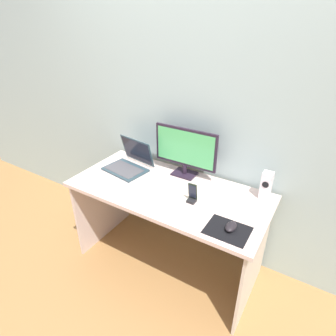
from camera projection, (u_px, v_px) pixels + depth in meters
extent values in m
plane|color=olive|center=(168.00, 261.00, 2.37)|extent=(8.00, 8.00, 0.00)
cube|color=#97AFAF|center=(195.00, 103.00, 2.05)|extent=(6.00, 0.04, 2.50)
cube|color=beige|center=(168.00, 191.00, 2.03)|extent=(1.43, 0.67, 0.03)
cube|color=beige|center=(103.00, 203.00, 2.51)|extent=(0.02, 0.63, 0.69)
cube|color=beige|center=(254.00, 264.00, 1.89)|extent=(0.02, 0.63, 0.69)
cube|color=black|center=(185.00, 174.00, 2.20)|extent=(0.18, 0.14, 0.01)
cylinder|color=black|center=(185.00, 169.00, 2.18)|extent=(0.04, 0.04, 0.07)
cube|color=black|center=(186.00, 147.00, 2.09)|extent=(0.50, 0.02, 0.29)
cube|color=#4CB266|center=(185.00, 148.00, 2.09)|extent=(0.47, 0.00, 0.26)
cube|color=white|center=(266.00, 185.00, 1.88)|extent=(0.07, 0.06, 0.20)
cylinder|color=black|center=(265.00, 185.00, 1.84)|extent=(0.04, 0.00, 0.04)
cube|color=#2C414C|center=(125.00, 170.00, 2.26)|extent=(0.35, 0.28, 0.02)
cube|color=#47474C|center=(124.00, 169.00, 2.24)|extent=(0.31, 0.21, 0.00)
cube|color=#2C414C|center=(137.00, 151.00, 2.30)|extent=(0.33, 0.11, 0.22)
cube|color=#1E2333|center=(137.00, 151.00, 2.29)|extent=(0.30, 0.09, 0.19)
cube|color=white|center=(147.00, 201.00, 1.89)|extent=(0.44, 0.14, 0.01)
cube|color=black|center=(227.00, 230.00, 1.63)|extent=(0.25, 0.20, 0.00)
ellipsoid|color=black|center=(231.00, 227.00, 1.63)|extent=(0.06, 0.10, 0.04)
cube|color=black|center=(192.00, 201.00, 1.88)|extent=(0.05, 0.05, 0.02)
cube|color=black|center=(193.00, 191.00, 1.85)|extent=(0.06, 0.03, 0.12)
cube|color=#1E2333|center=(192.00, 192.00, 1.85)|extent=(0.05, 0.02, 0.10)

